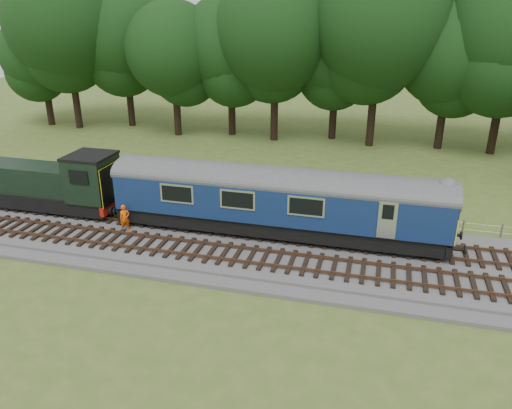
# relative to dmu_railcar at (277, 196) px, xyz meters

# --- Properties ---
(ground) EXTENTS (120.00, 120.00, 0.00)m
(ground) POSITION_rel_dmu_railcar_xyz_m (0.02, -1.40, -2.61)
(ground) COLOR #4A6525
(ground) RESTS_ON ground
(ballast) EXTENTS (70.00, 7.00, 0.35)m
(ballast) POSITION_rel_dmu_railcar_xyz_m (0.02, -1.40, -2.43)
(ballast) COLOR #4C4C4F
(ballast) RESTS_ON ground
(track_north) EXTENTS (67.20, 2.40, 0.21)m
(track_north) POSITION_rel_dmu_railcar_xyz_m (0.02, -0.00, -2.19)
(track_north) COLOR black
(track_north) RESTS_ON ballast
(track_south) EXTENTS (67.20, 2.40, 0.21)m
(track_south) POSITION_rel_dmu_railcar_xyz_m (0.02, -3.00, -2.19)
(track_south) COLOR black
(track_south) RESTS_ON ballast
(fence) EXTENTS (64.00, 0.12, 1.00)m
(fence) POSITION_rel_dmu_railcar_xyz_m (0.02, 3.10, -2.61)
(fence) COLOR #6B6054
(fence) RESTS_ON ground
(tree_line) EXTENTS (70.00, 8.00, 18.00)m
(tree_line) POSITION_rel_dmu_railcar_xyz_m (0.02, 20.60, -2.61)
(tree_line) COLOR black
(tree_line) RESTS_ON ground
(dmu_railcar) EXTENTS (18.05, 2.86, 3.88)m
(dmu_railcar) POSITION_rel_dmu_railcar_xyz_m (0.00, 0.00, 0.00)
(dmu_railcar) COLOR black
(dmu_railcar) RESTS_ON ground
(shunter_loco) EXTENTS (8.91, 2.60, 3.38)m
(shunter_loco) POSITION_rel_dmu_railcar_xyz_m (-13.93, 0.00, -0.63)
(shunter_loco) COLOR black
(shunter_loco) RESTS_ON ground
(worker) EXTENTS (0.66, 0.66, 1.55)m
(worker) POSITION_rel_dmu_railcar_xyz_m (-8.29, -1.76, -1.48)
(worker) COLOR #FF5D0D
(worker) RESTS_ON ballast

